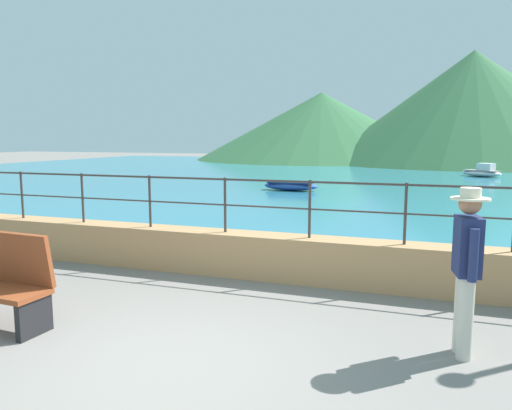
# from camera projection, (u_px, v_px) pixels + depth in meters

# --- Properties ---
(ground_plane) EXTENTS (120.00, 120.00, 0.00)m
(ground_plane) POSITION_uv_depth(u_px,v_px,m) (166.00, 361.00, 4.94)
(ground_plane) COLOR slate
(promenade_wall) EXTENTS (20.00, 0.56, 0.70)m
(promenade_wall) POSITION_uv_depth(u_px,v_px,m) (266.00, 256.00, 7.88)
(promenade_wall) COLOR tan
(promenade_wall) RESTS_ON ground
(railing) EXTENTS (18.44, 0.04, 0.90)m
(railing) POSITION_uv_depth(u_px,v_px,m) (266.00, 197.00, 7.75)
(railing) COLOR #383330
(railing) RESTS_ON promenade_wall
(lake_water) EXTENTS (64.00, 44.32, 0.06)m
(lake_water) POSITION_uv_depth(u_px,v_px,m) (386.00, 175.00, 29.06)
(lake_water) COLOR teal
(lake_water) RESTS_ON ground
(hill_main) EXTENTS (26.22, 26.22, 9.74)m
(hill_main) POSITION_uv_depth(u_px,v_px,m) (472.00, 107.00, 42.65)
(hill_main) COLOR #33663D
(hill_main) RESTS_ON ground
(hill_secondary) EXTENTS (25.43, 25.43, 6.78)m
(hill_secondary) POSITION_uv_depth(u_px,v_px,m) (321.00, 126.00, 49.62)
(hill_secondary) COLOR #33663D
(hill_secondary) RESTS_ON ground
(person_walking) EXTENTS (0.38, 0.56, 1.75)m
(person_walking) POSITION_uv_depth(u_px,v_px,m) (467.00, 264.00, 4.95)
(person_walking) COLOR beige
(person_walking) RESTS_ON ground
(boat_0) EXTENTS (2.40, 2.05, 0.76)m
(boat_0) POSITION_uv_depth(u_px,v_px,m) (482.00, 172.00, 27.71)
(boat_0) COLOR white
(boat_0) RESTS_ON lake_water
(boat_3) EXTENTS (2.33, 0.98, 0.36)m
(boat_3) POSITION_uv_depth(u_px,v_px,m) (291.00, 186.00, 20.43)
(boat_3) COLOR #2D4C9E
(boat_3) RESTS_ON lake_water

